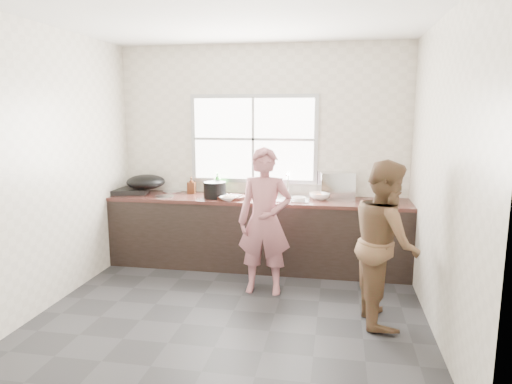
% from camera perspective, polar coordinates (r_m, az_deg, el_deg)
% --- Properties ---
extents(floor, '(3.60, 3.20, 0.01)m').
position_cam_1_polar(floor, '(4.55, -2.78, -14.61)').
color(floor, '#252528').
rests_on(floor, ground).
extents(ceiling, '(3.60, 3.20, 0.01)m').
position_cam_1_polar(ceiling, '(4.21, -3.11, 21.16)').
color(ceiling, silver).
rests_on(ceiling, wall_back).
extents(wall_back, '(3.60, 0.01, 2.70)m').
position_cam_1_polar(wall_back, '(5.73, 0.71, 4.64)').
color(wall_back, beige).
rests_on(wall_back, ground).
extents(wall_left, '(0.01, 3.20, 2.70)m').
position_cam_1_polar(wall_left, '(4.90, -23.98, 2.83)').
color(wall_left, beige).
rests_on(wall_left, ground).
extents(wall_right, '(0.01, 3.20, 2.70)m').
position_cam_1_polar(wall_right, '(4.15, 22.12, 1.79)').
color(wall_right, beige).
rests_on(wall_right, ground).
extents(wall_front, '(3.60, 0.01, 2.70)m').
position_cam_1_polar(wall_front, '(2.65, -10.81, -1.97)').
color(wall_front, beige).
rests_on(wall_front, ground).
extents(cabinet, '(3.60, 0.62, 0.82)m').
position_cam_1_polar(cabinet, '(5.60, 0.15, -5.29)').
color(cabinet, black).
rests_on(cabinet, floor).
extents(countertop, '(3.60, 0.64, 0.04)m').
position_cam_1_polar(countertop, '(5.50, 0.15, -0.97)').
color(countertop, '#361B16').
rests_on(countertop, cabinet).
extents(sink, '(0.55, 0.45, 0.02)m').
position_cam_1_polar(sink, '(5.45, 3.78, -0.83)').
color(sink, silver).
rests_on(sink, countertop).
extents(faucet, '(0.02, 0.02, 0.30)m').
position_cam_1_polar(faucet, '(5.62, 4.03, 1.00)').
color(faucet, silver).
rests_on(faucet, countertop).
extents(window_frame, '(1.60, 0.05, 1.10)m').
position_cam_1_polar(window_frame, '(5.72, -0.31, 6.63)').
color(window_frame, '#9EA0A5').
rests_on(window_frame, wall_back).
extents(window_glazing, '(1.50, 0.01, 1.00)m').
position_cam_1_polar(window_glazing, '(5.70, -0.35, 6.62)').
color(window_glazing, white).
rests_on(window_glazing, window_frame).
extents(woman, '(0.53, 0.35, 1.43)m').
position_cam_1_polar(woman, '(4.75, 1.10, -4.27)').
color(woman, '#A7646A').
rests_on(woman, floor).
extents(person_side, '(0.65, 0.78, 1.48)m').
position_cam_1_polar(person_side, '(4.26, 15.87, -6.05)').
color(person_side, brown).
rests_on(person_side, floor).
extents(cutting_board, '(0.46, 0.46, 0.04)m').
position_cam_1_polar(cutting_board, '(5.46, -3.16, -0.66)').
color(cutting_board, black).
rests_on(cutting_board, countertop).
extents(cleaver, '(0.23, 0.13, 0.01)m').
position_cam_1_polar(cleaver, '(5.47, -3.07, -0.38)').
color(cleaver, '#B9BBC1').
rests_on(cleaver, cutting_board).
extents(bowl_mince, '(0.25, 0.25, 0.05)m').
position_cam_1_polar(bowl_mince, '(5.35, -3.44, -0.81)').
color(bowl_mince, white).
rests_on(bowl_mince, countertop).
extents(bowl_crabs, '(0.24, 0.24, 0.06)m').
position_cam_1_polar(bowl_crabs, '(5.47, 7.98, -0.59)').
color(bowl_crabs, white).
rests_on(bowl_crabs, countertop).
extents(bowl_held, '(0.22, 0.22, 0.06)m').
position_cam_1_polar(bowl_held, '(5.32, 5.35, -0.83)').
color(bowl_held, white).
rests_on(bowl_held, countertop).
extents(black_pot, '(0.34, 0.34, 0.19)m').
position_cam_1_polar(black_pot, '(5.51, -5.16, 0.26)').
color(black_pot, black).
rests_on(black_pot, countertop).
extents(plate_food, '(0.22, 0.22, 0.02)m').
position_cam_1_polar(plate_food, '(5.79, -5.31, -0.17)').
color(plate_food, white).
rests_on(plate_food, countertop).
extents(bottle_green, '(0.13, 0.13, 0.29)m').
position_cam_1_polar(bottle_green, '(5.69, -4.85, 1.03)').
color(bottle_green, '#308F2E').
rests_on(bottle_green, countertop).
extents(bottle_brown_tall, '(0.09, 0.10, 0.19)m').
position_cam_1_polar(bottle_brown_tall, '(5.86, -8.07, 0.78)').
color(bottle_brown_tall, '#472311').
rests_on(bottle_brown_tall, countertop).
extents(bottle_brown_short, '(0.12, 0.12, 0.15)m').
position_cam_1_polar(bottle_brown_short, '(5.83, -5.30, 0.57)').
color(bottle_brown_short, '#4C3413').
rests_on(bottle_brown_short, countertop).
extents(glass_jar, '(0.08, 0.08, 0.09)m').
position_cam_1_polar(glass_jar, '(5.94, -8.32, 0.38)').
color(glass_jar, silver).
rests_on(glass_jar, countertop).
extents(burner, '(0.52, 0.52, 0.06)m').
position_cam_1_polar(burner, '(6.04, -15.38, 0.16)').
color(burner, black).
rests_on(burner, countertop).
extents(wok, '(0.61, 0.61, 0.18)m').
position_cam_1_polar(wok, '(5.94, -13.61, 1.24)').
color(wok, black).
rests_on(wok, burner).
extents(dish_rack, '(0.47, 0.38, 0.31)m').
position_cam_1_polar(dish_rack, '(5.62, 9.93, 0.91)').
color(dish_rack, '#BBBCC1').
rests_on(dish_rack, countertop).
extents(pot_lid_left, '(0.30, 0.30, 0.01)m').
position_cam_1_polar(pot_lid_left, '(5.67, -11.38, -0.57)').
color(pot_lid_left, silver).
rests_on(pot_lid_left, countertop).
extents(pot_lid_right, '(0.25, 0.25, 0.01)m').
position_cam_1_polar(pot_lid_right, '(6.02, -10.41, 0.08)').
color(pot_lid_right, silver).
rests_on(pot_lid_right, countertop).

